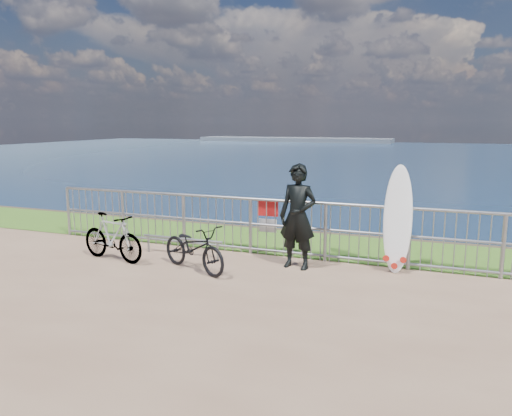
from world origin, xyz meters
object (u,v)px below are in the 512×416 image
at_px(surfboard, 397,223).
at_px(bicycle_far, 112,237).
at_px(surfer, 298,217).
at_px(bicycle_near, 194,248).

distance_m(surfboard, bicycle_far, 5.21).
bearing_deg(bicycle_far, surfer, -66.08).
bearing_deg(bicycle_near, surfboard, -45.29).
bearing_deg(surfboard, bicycle_far, -166.14).
height_order(surfboard, bicycle_near, surfboard).
distance_m(surfer, bicycle_near, 1.90).
bearing_deg(surfboard, bicycle_near, -159.01).
xyz_separation_m(bicycle_near, bicycle_far, (-1.74, 0.02, 0.03)).
height_order(bicycle_near, bicycle_far, bicycle_far).
bearing_deg(bicycle_near, surfer, -39.54).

